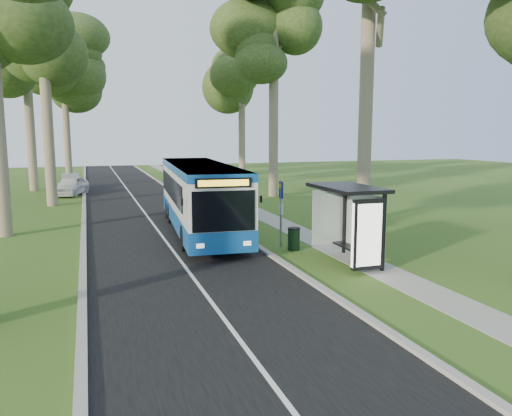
{
  "coord_description": "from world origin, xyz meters",
  "views": [
    {
      "loc": [
        -6.69,
        -17.67,
        4.8
      ],
      "look_at": [
        0.16,
        2.53,
        1.6
      ],
      "focal_mm": 35.0,
      "sensor_mm": 36.0,
      "label": 1
    }
  ],
  "objects_px": {
    "bus": "(200,197)",
    "car_silver": "(71,182)",
    "bus_shelter": "(357,210)",
    "litter_bin": "(294,239)",
    "car_white": "(71,186)",
    "bus_stop_sign": "(281,206)"
  },
  "relations": [
    {
      "from": "bus",
      "to": "car_silver",
      "type": "height_order",
      "value": "bus"
    },
    {
      "from": "bus_shelter",
      "to": "litter_bin",
      "type": "distance_m",
      "value": 3.61
    },
    {
      "from": "litter_bin",
      "to": "car_white",
      "type": "xyz_separation_m",
      "value": [
        -9.23,
        22.6,
        0.27
      ]
    },
    {
      "from": "bus",
      "to": "bus_shelter",
      "type": "height_order",
      "value": "bus"
    },
    {
      "from": "bus_stop_sign",
      "to": "car_silver",
      "type": "height_order",
      "value": "bus_stop_sign"
    },
    {
      "from": "bus_stop_sign",
      "to": "litter_bin",
      "type": "relative_size",
      "value": 3.05
    },
    {
      "from": "bus_stop_sign",
      "to": "litter_bin",
      "type": "height_order",
      "value": "bus_stop_sign"
    },
    {
      "from": "bus_shelter",
      "to": "car_silver",
      "type": "relative_size",
      "value": 0.82
    },
    {
      "from": "bus_stop_sign",
      "to": "car_silver",
      "type": "relative_size",
      "value": 0.69
    },
    {
      "from": "bus",
      "to": "bus_shelter",
      "type": "bearing_deg",
      "value": -59.28
    },
    {
      "from": "car_white",
      "to": "litter_bin",
      "type": "bearing_deg",
      "value": -50.62
    },
    {
      "from": "bus_shelter",
      "to": "car_white",
      "type": "distance_m",
      "value": 27.69
    },
    {
      "from": "car_silver",
      "to": "bus",
      "type": "bearing_deg",
      "value": -74.29
    },
    {
      "from": "bus",
      "to": "bus_stop_sign",
      "type": "height_order",
      "value": "bus"
    },
    {
      "from": "car_white",
      "to": "car_silver",
      "type": "xyz_separation_m",
      "value": [
        -0.13,
        4.28,
        -0.06
      ]
    },
    {
      "from": "bus",
      "to": "litter_bin",
      "type": "height_order",
      "value": "bus"
    },
    {
      "from": "bus",
      "to": "car_silver",
      "type": "bearing_deg",
      "value": 110.86
    },
    {
      "from": "bus_stop_sign",
      "to": "litter_bin",
      "type": "xyz_separation_m",
      "value": [
        0.32,
        -0.67,
        -1.28
      ]
    },
    {
      "from": "bus",
      "to": "bus_stop_sign",
      "type": "distance_m",
      "value": 5.03
    },
    {
      "from": "car_silver",
      "to": "car_white",
      "type": "bearing_deg",
      "value": -89.18
    },
    {
      "from": "litter_bin",
      "to": "car_white",
      "type": "bearing_deg",
      "value": 112.21
    },
    {
      "from": "bus_stop_sign",
      "to": "bus_shelter",
      "type": "height_order",
      "value": "bus_shelter"
    }
  ]
}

